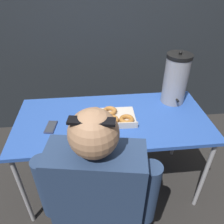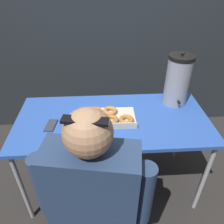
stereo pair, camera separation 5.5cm
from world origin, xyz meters
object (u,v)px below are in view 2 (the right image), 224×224
(coffee_urn, at_px, (178,80))
(person_seated, at_px, (94,205))
(donut_box, at_px, (109,117))
(cell_phone, at_px, (51,125))

(coffee_urn, xyz_separation_m, person_seated, (-0.67, -0.79, -0.37))
(donut_box, xyz_separation_m, cell_phone, (-0.42, -0.05, -0.02))
(coffee_urn, bearing_deg, person_seated, -130.27)
(donut_box, distance_m, coffee_urn, 0.62)
(cell_phone, bearing_deg, person_seated, -51.84)
(coffee_urn, height_order, cell_phone, coffee_urn)
(coffee_urn, relative_size, cell_phone, 2.99)
(donut_box, bearing_deg, person_seated, -99.94)
(donut_box, xyz_separation_m, person_seated, (-0.12, -0.58, -0.19))
(donut_box, height_order, person_seated, person_seated)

